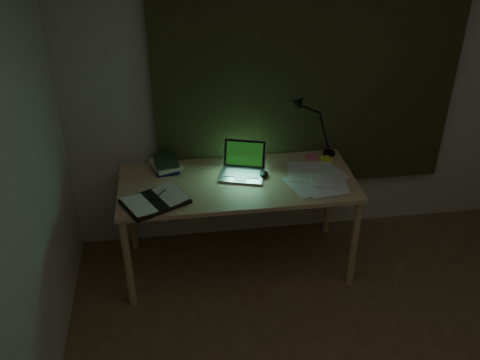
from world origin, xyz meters
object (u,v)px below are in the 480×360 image
object	(u,v)px
laptop	(242,163)
loose_papers	(315,179)
open_textbook	(155,201)
book_stack	(166,164)
desk	(238,225)
desk_lamp	(332,124)

from	to	relation	value
laptop	loose_papers	bearing A→B (deg)	3.21
open_textbook	book_stack	bearing A→B (deg)	51.92
open_textbook	desk	bearing A→B (deg)	-7.93
desk	open_textbook	size ratio (longest dim) A/B	4.16
book_stack	desk_lamp	size ratio (longest dim) A/B	0.42
laptop	book_stack	bearing A→B (deg)	177.76
desk	desk_lamp	distance (m)	1.00
book_stack	desk_lamp	distance (m)	1.23
desk	open_textbook	xyz separation A→B (m)	(-0.56, -0.20, 0.39)
open_textbook	desk_lamp	distance (m)	1.40
open_textbook	book_stack	size ratio (longest dim) A/B	1.84
open_textbook	loose_papers	size ratio (longest dim) A/B	1.12
desk	laptop	bearing A→B (deg)	54.53
book_stack	loose_papers	world-z (taller)	book_stack
desk	desk_lamp	xyz separation A→B (m)	(0.73, 0.28, 0.62)
book_stack	desk_lamp	world-z (taller)	desk_lamp
laptop	loose_papers	world-z (taller)	laptop
desk	laptop	size ratio (longest dim) A/B	4.82
book_stack	desk_lamp	xyz separation A→B (m)	(1.21, 0.06, 0.21)
desk_lamp	book_stack	bearing A→B (deg)	-171.36
desk	open_textbook	distance (m)	0.71
laptop	desk	bearing A→B (deg)	-108.87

